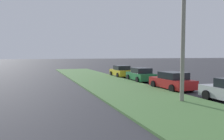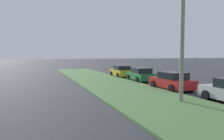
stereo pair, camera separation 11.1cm
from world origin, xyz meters
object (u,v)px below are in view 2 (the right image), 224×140
Objects in this scene: parked_car_green at (141,75)px; streetlight at (186,29)px; parked_car_red at (172,81)px; parked_car_yellow at (121,71)px.

parked_car_green is 0.58× the size of streetlight.
streetlight reaches higher than parked_car_red.
parked_car_yellow is 0.58× the size of streetlight.
streetlight is (-4.53, 2.04, 3.67)m from parked_car_red.
parked_car_green is at bearing -11.69° from streetlight.
streetlight reaches higher than parked_car_yellow.
parked_car_green is at bearing -3.17° from parked_car_red.
parked_car_green and parked_car_yellow have the same top height.
parked_car_yellow is (5.43, 0.14, 0.00)m from parked_car_green.
parked_car_red and parked_car_green have the same top height.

